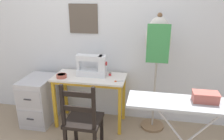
{
  "coord_description": "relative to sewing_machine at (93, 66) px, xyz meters",
  "views": [
    {
      "loc": [
        0.82,
        -2.43,
        1.79
      ],
      "look_at": [
        0.32,
        0.21,
        0.85
      ],
      "focal_mm": 35.0,
      "sensor_mm": 36.0,
      "label": 1
    }
  ],
  "objects": [
    {
      "name": "storage_box",
      "position": [
        1.27,
        -0.8,
        0.05
      ],
      "size": [
        0.23,
        0.13,
        0.09
      ],
      "color": "#AD564C",
      "rests_on": "ironing_board"
    },
    {
      "name": "ironing_board",
      "position": [
        1.13,
        -0.85,
        -0.05
      ],
      "size": [
        1.11,
        0.33,
        0.87
      ],
      "color": "#ADB2B7",
      "rests_on": "ground_plane"
    },
    {
      "name": "wall_back",
      "position": [
        -0.05,
        0.27,
        0.41
      ],
      "size": [
        10.0,
        0.07,
        2.55
      ],
      "color": "silver",
      "rests_on": "ground_plane"
    },
    {
      "name": "scissors",
      "position": [
        0.36,
        -0.14,
        -0.13
      ],
      "size": [
        0.12,
        0.07,
        0.01
      ],
      "color": "silver",
      "rests_on": "sewing_table"
    },
    {
      "name": "filing_cabinet",
      "position": [
        -0.79,
        -0.11,
        -0.53
      ],
      "size": [
        0.39,
        0.57,
        0.67
      ],
      "color": "#B7B7BC",
      "rests_on": "ground_plane"
    },
    {
      "name": "sewing_machine",
      "position": [
        0.0,
        0.0,
        0.0
      ],
      "size": [
        0.41,
        0.16,
        0.31
      ],
      "color": "white",
      "rests_on": "sewing_table"
    },
    {
      "name": "dress_form",
      "position": [
        0.83,
        0.03,
        0.3
      ],
      "size": [
        0.32,
        0.32,
        1.58
      ],
      "color": "#846647",
      "rests_on": "ground_plane"
    },
    {
      "name": "thread_spool_near_machine",
      "position": [
        0.22,
        0.04,
        -0.11
      ],
      "size": [
        0.04,
        0.04,
        0.04
      ],
      "color": "red",
      "rests_on": "sewing_table"
    },
    {
      "name": "sewing_table",
      "position": [
        -0.05,
        -0.05,
        -0.25
      ],
      "size": [
        0.98,
        0.47,
        0.73
      ],
      "color": "silver",
      "rests_on": "ground_plane"
    },
    {
      "name": "ground_plane",
      "position": [
        -0.05,
        -0.27,
        -0.86
      ],
      "size": [
        14.0,
        14.0,
        0.0
      ],
      "primitive_type": "plane",
      "color": "gray"
    },
    {
      "name": "wooden_chair",
      "position": [
        0.05,
        -0.66,
        -0.43
      ],
      "size": [
        0.4,
        0.38,
        0.92
      ],
      "color": "black",
      "rests_on": "ground_plane"
    },
    {
      "name": "fabric_bowl",
      "position": [
        -0.4,
        -0.15,
        -0.11
      ],
      "size": [
        0.14,
        0.14,
        0.05
      ],
      "color": "#B25647",
      "rests_on": "sewing_table"
    }
  ]
}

